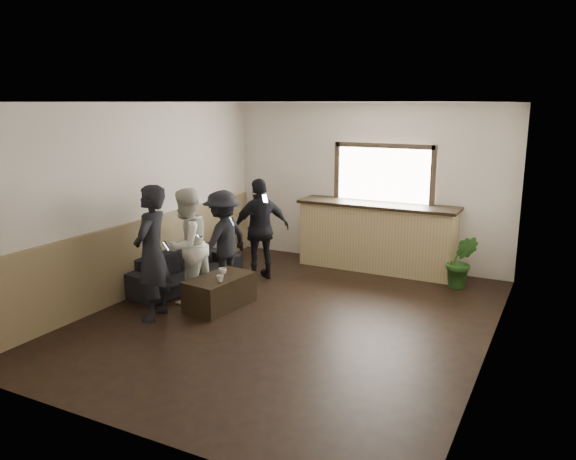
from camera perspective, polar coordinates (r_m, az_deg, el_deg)
The scene contains 12 objects.
ground at distance 7.55m, azimuth 0.10°, elevation -8.91°, with size 5.00×6.00×0.01m, color black.
room_shell at distance 7.50m, azimuth -4.92°, elevation 2.57°, with size 5.01×6.01×2.80m.
bar_counter at distance 9.64m, azimuth 9.02°, elevation -0.26°, with size 2.70×0.68×2.13m.
sofa at distance 8.85m, azimuth -10.49°, elevation -3.94°, with size 1.89×0.74×0.55m, color black.
coffee_table at distance 7.93m, azimuth -6.95°, elevation -6.26°, with size 0.54×0.98×0.44m, color black.
cup_a at distance 7.96m, azimuth -6.67°, elevation -4.18°, with size 0.11×0.11×0.09m, color silver.
cup_b at distance 7.64m, azimuth -6.91°, elevation -4.92°, with size 0.10×0.10×0.09m, color silver.
potted_plant at distance 9.01m, azimuth 17.20°, elevation -3.07°, with size 0.46×0.37×0.84m, color #2D6623.
person_a at distance 7.50m, azimuth -13.67°, elevation -2.27°, with size 0.58×0.74×1.78m.
person_b at distance 8.06m, azimuth -10.28°, elevation -1.58°, with size 0.65×0.82×1.64m.
person_c at distance 8.57m, azimuth -6.64°, elevation -1.01°, with size 0.70×1.05×1.52m.
person_d at distance 8.97m, azimuth -2.79°, elevation 0.07°, with size 0.93×0.99×1.64m.
Camera 1 is at (3.19, -6.24, 2.79)m, focal length 35.00 mm.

